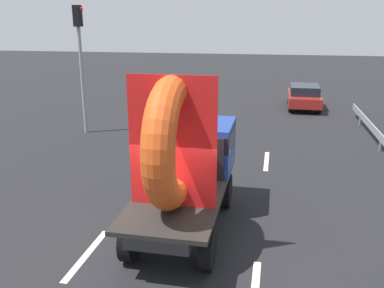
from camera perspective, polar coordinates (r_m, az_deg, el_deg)
ground_plane at (r=9.94m, az=-3.06°, el=-13.78°), size 120.00×120.00×0.00m
flatbed_truck at (r=10.08m, az=-0.85°, el=-1.62°), size 2.02×5.02×4.00m
distant_sedan at (r=25.80m, az=15.23°, el=6.46°), size 1.83×4.27×1.39m
traffic_light at (r=19.53m, az=-15.20°, el=12.23°), size 0.42×0.36×5.72m
lane_dash_left_near at (r=9.86m, az=-14.36°, el=-14.57°), size 0.16×2.18×0.01m
lane_dash_left_far at (r=16.23m, az=-3.16°, el=-1.45°), size 0.16×2.24×0.01m
lane_dash_right_far at (r=15.71m, az=10.27°, el=-2.32°), size 0.16×2.22×0.01m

